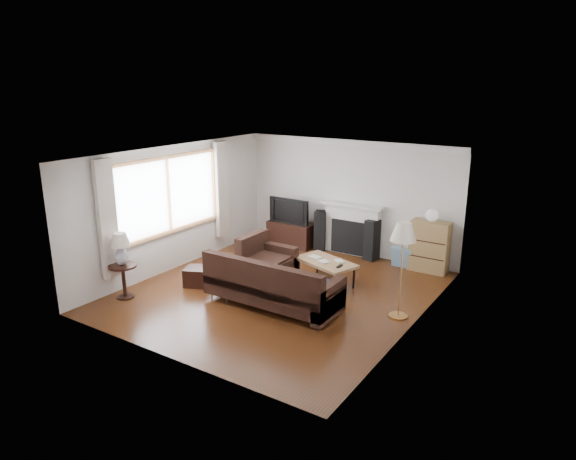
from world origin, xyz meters
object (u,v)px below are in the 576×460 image
Objects in this scene: tv_stand at (292,234)px; floor_lamp at (401,271)px; side_table at (124,281)px; coffee_table at (326,272)px; sectional_sofa at (273,283)px; bookshelf at (429,246)px.

floor_lamp is at bearing -32.92° from tv_stand.
side_table is (-4.35, -1.89, -0.49)m from floor_lamp.
sectional_sofa is at bearing -82.38° from coffee_table.
floor_lamp is 2.60× the size of side_table.
coffee_table is (1.81, -1.64, -0.05)m from tv_stand.
coffee_table is 1.90× the size of side_table.
floor_lamp is 4.77m from side_table.
side_table is (-2.65, -2.52, 0.08)m from coffee_table.
floor_lamp is at bearing -1.57° from coffee_table.
tv_stand is at bearing 156.61° from coffee_table.
tv_stand is 4.25m from side_table.
sectional_sofa is at bearing -62.87° from tv_stand.
side_table is (-2.38, -1.15, -0.10)m from sectional_sofa.
bookshelf is at bearing 96.85° from floor_lamp.
sectional_sofa is 4.15× the size of side_table.
floor_lamp is at bearing 23.49° from side_table.
floor_lamp reaches higher than tv_stand.
tv_stand is 3.24m from bookshelf.
tv_stand is 0.95× the size of coffee_table.
coffee_table is (-1.42, -1.70, -0.29)m from bookshelf.
tv_stand reaches higher than coffee_table.
bookshelf is 0.65× the size of floor_lamp.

